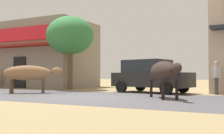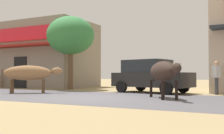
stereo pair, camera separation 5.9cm
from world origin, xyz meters
name	(u,v)px [view 1 (the left image)]	position (x,y,z in m)	size (l,w,h in m)	color
ground	(92,97)	(0.00, 0.00, 0.00)	(80.00, 80.00, 0.00)	#957F56
asphalt_road	(92,97)	(0.00, 0.00, 0.00)	(72.00, 5.76, 0.00)	#4E4C50
storefront_left_cafe	(39,56)	(-8.44, 6.32, 2.33)	(7.93, 5.50, 4.66)	gray
roadside_tree	(70,36)	(-3.97, 4.03, 3.26)	(2.88, 2.88, 4.43)	brown
parked_hatchback_car	(150,76)	(1.28, 3.52, 0.84)	(4.14, 2.53, 1.64)	black
cow_near_brown	(29,73)	(-3.86, 0.48, 0.97)	(2.53, 2.02, 1.35)	olive
cow_far_dark	(164,72)	(2.85, 0.52, 1.01)	(1.95, 2.35, 1.41)	#30231D
pedestrian_by_shop	(216,75)	(4.38, 3.58, 0.88)	(0.38, 0.61, 1.51)	#3F3F47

